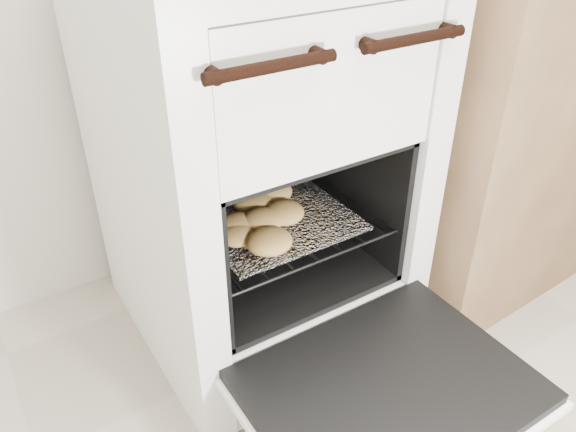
{
  "coord_description": "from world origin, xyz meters",
  "views": [
    {
      "loc": [
        -0.61,
        0.16,
        1.04
      ],
      "look_at": [
        -0.06,
        1.02,
        0.4
      ],
      "focal_mm": 35.0,
      "sensor_mm": 36.0,
      "label": 1
    }
  ],
  "objects": [
    {
      "name": "oven_door",
      "position": [
        -0.06,
        0.67,
        0.2
      ],
      "size": [
        0.54,
        0.42,
        0.04
      ],
      "color": "black",
      "rests_on": "stove"
    },
    {
      "name": "oven_rack",
      "position": [
        -0.06,
        1.1,
        0.35
      ],
      "size": [
        0.43,
        0.42,
        0.01
      ],
      "color": "black",
      "rests_on": "stove"
    },
    {
      "name": "baked_rolls",
      "position": [
        -0.1,
        1.08,
        0.38
      ],
      "size": [
        0.26,
        0.28,
        0.05
      ],
      "color": "tan",
      "rests_on": "foil_sheet"
    },
    {
      "name": "stove",
      "position": [
        -0.06,
        1.17,
        0.45
      ],
      "size": [
        0.59,
        0.66,
        0.91
      ],
      "color": "white",
      "rests_on": "ground"
    },
    {
      "name": "foil_sheet",
      "position": [
        -0.06,
        1.08,
        0.36
      ],
      "size": [
        0.34,
        0.3,
        0.01
      ],
      "primitive_type": "cube",
      "color": "white",
      "rests_on": "oven_rack"
    },
    {
      "name": "counter",
      "position": [
        0.74,
        1.13,
        0.48
      ],
      "size": [
        0.98,
        0.68,
        0.95
      ],
      "primitive_type": "cube",
      "rotation": [
        0.0,
        0.0,
        0.05
      ],
      "color": "brown",
      "rests_on": "ground"
    }
  ]
}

